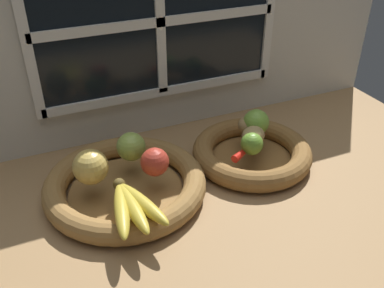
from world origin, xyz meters
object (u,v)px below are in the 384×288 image
apple_green_back (131,147)px  potato_large (253,136)px  apple_red_right (155,162)px  chili_pepper (251,146)px  potato_back (251,125)px  apple_golden_left (91,167)px  banana_bunch_front (132,206)px  fruit_bowl_right (252,153)px  lime_near (252,144)px  lime_far (256,122)px  fruit_bowl_left (125,185)px

apple_green_back → potato_large: bearing=-10.5°
apple_red_right → chili_pepper: size_ratio=0.43×
potato_back → potato_large: (-2.02, -4.45, -0.08)cm
apple_golden_left → apple_red_right: (13.50, -2.81, -0.67)cm
banana_bunch_front → potato_large: bearing=19.7°
banana_bunch_front → fruit_bowl_right: bearing=19.7°
apple_golden_left → lime_near: 37.69cm
apple_golden_left → fruit_bowl_right: bearing=-0.7°
lime_near → lime_far: 9.70cm
apple_green_back → lime_far: size_ratio=1.02×
fruit_bowl_right → chili_pepper: chili_pepper is taller
apple_golden_left → potato_large: 40.06cm
chili_pepper → apple_red_right: bearing=152.3°
fruit_bowl_right → apple_red_right: (-26.53, -2.33, 5.97)cm
apple_red_right → potato_back: (28.55, 6.79, -0.84)cm
fruit_bowl_left → apple_red_right: (6.51, -2.33, 5.98)cm
apple_golden_left → potato_large: apple_golden_left is taller
banana_bunch_front → potato_back: potato_back is taller
potato_large → chili_pepper: 2.98cm
apple_green_back → chili_pepper: apple_green_back is taller
fruit_bowl_left → lime_near: (30.42, -3.92, 5.48)cm
apple_green_back → lime_far: bearing=-2.8°
apple_green_back → potato_back: apple_green_back is taller
apple_golden_left → lime_near: size_ratio=1.43×
apple_golden_left → apple_red_right: bearing=-11.7°
lime_near → lime_far: bearing=54.2°
potato_back → potato_large: 4.89cm
apple_golden_left → chili_pepper: size_ratio=0.52×
apple_golden_left → chili_pepper: apple_golden_left is taller
fruit_bowl_right → apple_green_back: (-29.58, 5.50, 6.15)cm
fruit_bowl_right → potato_large: bearing=0.0°
apple_green_back → lime_far: 32.67cm
banana_bunch_front → apple_golden_left: bearing=111.2°
banana_bunch_front → lime_far: lime_far is taller
fruit_bowl_right → potato_large: potato_large is taller
banana_bunch_front → potato_back: 40.74cm
fruit_bowl_right → potato_large: size_ratio=4.94×
potato_back → chili_pepper: bearing=-119.4°
chili_pepper → fruit_bowl_left: bearing=147.9°
fruit_bowl_right → lime_far: lime_far is taller
apple_green_back → chili_pepper: (27.92, -7.59, -2.45)cm
apple_red_right → banana_bunch_front: apple_red_right is taller
apple_green_back → potato_back: (31.60, -1.04, -1.03)cm
potato_back → fruit_bowl_right: bearing=-114.4°
fruit_bowl_right → apple_golden_left: apple_golden_left is taller
fruit_bowl_left → apple_red_right: 9.14cm
potato_back → potato_large: bearing=-114.4°
potato_large → chili_pepper: size_ratio=0.41×
fruit_bowl_left → fruit_bowl_right: 33.04cm
lime_far → apple_red_right: bearing=-168.1°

